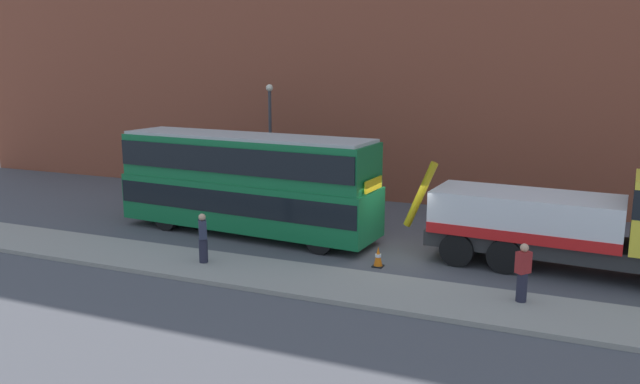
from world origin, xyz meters
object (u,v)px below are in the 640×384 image
Objects in this scene: double_decker_bus at (246,180)px; pedestrian_bystander at (523,273)px; pedestrian_onlooker at (203,239)px; recovery_tow_truck at (582,222)px; traffic_cone_near_bus at (378,257)px; street_lamp at (270,131)px.

double_decker_bus is 11.71m from pedestrian_bystander.
recovery_tow_truck is at bearing -16.46° from pedestrian_onlooker.
pedestrian_bystander is 2.38× the size of traffic_cone_near_bus.
pedestrian_onlooker is 11.42m from street_lamp.
recovery_tow_truck reaches higher than pedestrian_bystander.
recovery_tow_truck is 4.08m from pedestrian_bystander.
pedestrian_bystander is at bearing -33.36° from pedestrian_onlooker.
traffic_cone_near_bus is (-4.82, 1.80, -0.64)m from pedestrian_bystander.
traffic_cone_near_bus is at bearing 19.34° from pedestrian_bystander.
pedestrian_bystander is at bearing -20.49° from traffic_cone_near_bus.
double_decker_bus is 6.77m from traffic_cone_near_bus.
street_lamp is at bearing 69.22° from pedestrian_onlooker.
recovery_tow_truck is 14.20× the size of traffic_cone_near_bus.
double_decker_bus reaches higher than pedestrian_bystander.
street_lamp is at bearing 2.05° from pedestrian_bystander.
double_decker_bus is 6.53× the size of pedestrian_bystander.
street_lamp is at bearing 134.86° from traffic_cone_near_bus.
pedestrian_onlooker is 2.38× the size of traffic_cone_near_bus.
recovery_tow_truck is 1.75× the size of street_lamp.
pedestrian_bystander is (11.02, -3.76, -1.25)m from double_decker_bus.
pedestrian_onlooker and pedestrian_bystander have the same top height.
traffic_cone_near_bus is (5.51, 2.28, -0.64)m from pedestrian_onlooker.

